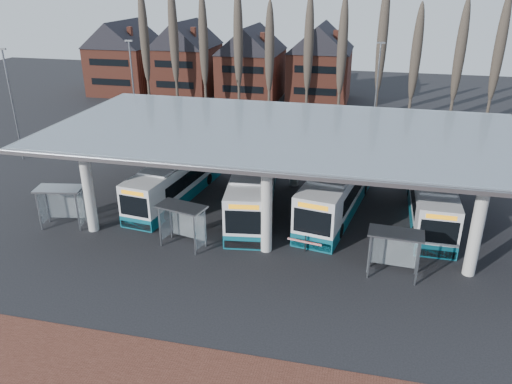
% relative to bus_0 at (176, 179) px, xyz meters
% --- Properties ---
extents(ground, '(140.00, 140.00, 0.00)m').
position_rel_bus_0_xyz_m(ground, '(8.48, -8.91, -1.51)').
color(ground, black).
rests_on(ground, ground).
extents(station_canopy, '(32.00, 16.00, 6.34)m').
position_rel_bus_0_xyz_m(station_canopy, '(8.48, -0.91, 4.17)').
color(station_canopy, silver).
rests_on(station_canopy, ground).
extents(poplar_row, '(45.10, 1.10, 14.50)m').
position_rel_bus_0_xyz_m(poplar_row, '(8.48, 24.09, 7.26)').
color(poplar_row, '#473D33').
rests_on(poplar_row, ground).
extents(townhouse_row, '(36.80, 10.30, 12.25)m').
position_rel_bus_0_xyz_m(townhouse_row, '(-7.27, 35.09, 4.42)').
color(townhouse_row, brown).
rests_on(townhouse_row, ground).
extents(lamp_post_a, '(0.80, 0.16, 10.17)m').
position_rel_bus_0_xyz_m(lamp_post_a, '(-9.52, 13.09, 3.82)').
color(lamp_post_a, slate).
rests_on(lamp_post_a, ground).
extents(lamp_post_b, '(0.80, 0.16, 10.17)m').
position_rel_bus_0_xyz_m(lamp_post_b, '(14.48, 17.09, 3.82)').
color(lamp_post_b, slate).
rests_on(lamp_post_b, ground).
extents(lamp_post_d, '(0.80, 0.16, 10.17)m').
position_rel_bus_0_xyz_m(lamp_post_d, '(-17.52, 5.09, 3.82)').
color(lamp_post_d, slate).
rests_on(lamp_post_d, ground).
extents(bus_0, '(3.86, 11.77, 3.21)m').
position_rel_bus_0_xyz_m(bus_0, '(0.00, 0.00, 0.00)').
color(bus_0, silver).
rests_on(bus_0, ground).
extents(bus_1, '(4.46, 12.89, 3.51)m').
position_rel_bus_0_xyz_m(bus_1, '(6.23, -0.41, 0.14)').
color(bus_1, silver).
rests_on(bus_1, ground).
extents(bus_2, '(4.88, 13.13, 3.57)m').
position_rel_bus_0_xyz_m(bus_2, '(12.32, 0.59, 0.17)').
color(bus_2, silver).
rests_on(bus_2, ground).
extents(bus_3, '(2.60, 11.89, 3.30)m').
position_rel_bus_0_xyz_m(bus_3, '(18.78, 0.94, 0.04)').
color(bus_3, silver).
rests_on(bus_3, ground).
extents(shelter_0, '(3.32, 2.08, 2.87)m').
position_rel_bus_0_xyz_m(shelter_0, '(-5.80, -6.22, 0.57)').
color(shelter_0, gray).
rests_on(shelter_0, ground).
extents(shelter_1, '(3.30, 2.17, 2.82)m').
position_rel_bus_0_xyz_m(shelter_1, '(3.25, -6.95, 0.54)').
color(shelter_1, gray).
rests_on(shelter_1, ground).
extents(shelter_2, '(3.12, 1.70, 2.82)m').
position_rel_bus_0_xyz_m(shelter_2, '(16.13, -7.49, 0.54)').
color(shelter_2, gray).
rests_on(shelter_2, ground).
extents(barrier, '(2.16, 0.78, 1.09)m').
position_rel_bus_0_xyz_m(barrier, '(10.89, -6.37, -0.67)').
color(barrier, black).
rests_on(barrier, ground).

